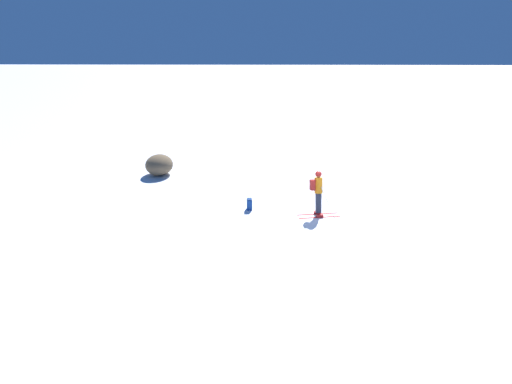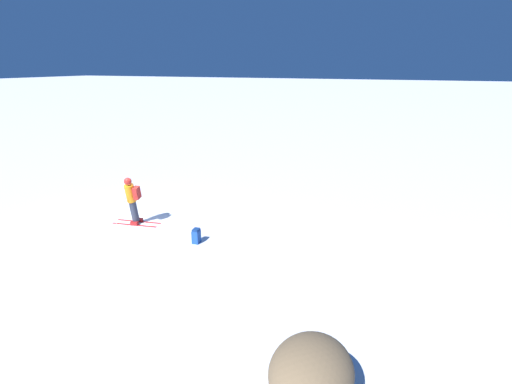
# 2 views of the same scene
# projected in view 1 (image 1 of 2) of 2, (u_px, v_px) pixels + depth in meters

# --- Properties ---
(ground_plane) EXTENTS (300.00, 300.00, 0.00)m
(ground_plane) POSITION_uv_depth(u_px,v_px,m) (319.00, 217.00, 16.75)
(ground_plane) COLOR white
(skier) EXTENTS (1.27, 1.84, 1.91)m
(skier) POSITION_uv_depth(u_px,v_px,m) (318.00, 191.00, 16.69)
(skier) COLOR red
(skier) RESTS_ON ground
(spare_backpack) EXTENTS (0.32, 0.25, 0.50)m
(spare_backpack) POSITION_uv_depth(u_px,v_px,m) (249.00, 204.00, 17.45)
(spare_backpack) COLOR #194293
(spare_backpack) RESTS_ON ground
(exposed_boulder_0) EXTENTS (1.75, 1.49, 1.14)m
(exposed_boulder_0) POSITION_uv_depth(u_px,v_px,m) (159.00, 165.00, 22.10)
(exposed_boulder_0) COLOR brown
(exposed_boulder_0) RESTS_ON ground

